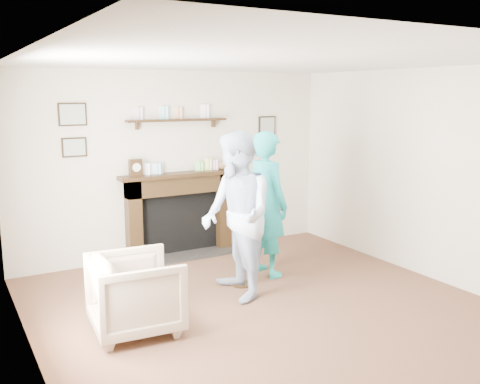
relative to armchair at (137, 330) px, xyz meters
name	(u,v)px	position (x,y,z in m)	size (l,w,h in m)	color
ground	(277,316)	(1.33, -0.38, 0.00)	(5.00, 5.00, 0.00)	brown
room_shell	(242,149)	(1.33, 0.32, 1.62)	(4.54, 5.02, 2.52)	beige
armchair	(137,330)	(0.00, 0.00, 0.00)	(0.78, 0.80, 0.73)	tan
man	(237,297)	(1.23, 0.27, 0.00)	(0.89, 0.69, 1.82)	silver
woman	(266,273)	(1.93, 0.76, 0.00)	(0.64, 0.42, 1.76)	#20B7AA
pedestal_table	(242,233)	(1.47, 0.57, 0.63)	(0.32, 0.32, 1.02)	black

